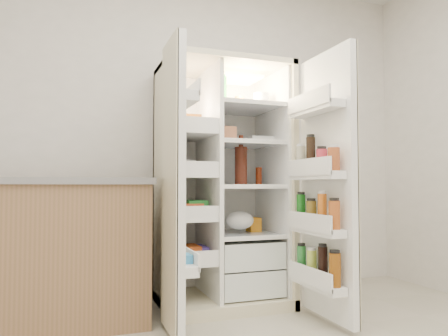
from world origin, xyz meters
name	(u,v)px	position (x,y,z in m)	size (l,w,h in m)	color
wall_back	(190,130)	(0.00, 2.00, 1.35)	(4.00, 0.02, 2.70)	silver
refrigerator	(222,204)	(0.16, 1.65, 0.74)	(0.92, 0.70, 1.80)	beige
freezer_door	(174,185)	(-0.36, 1.05, 0.89)	(0.15, 0.40, 1.72)	white
fridge_door	(325,189)	(0.62, 0.96, 0.87)	(0.17, 0.58, 1.72)	white
kitchen_counter	(45,251)	(-1.08, 1.52, 0.47)	(1.29, 0.69, 0.94)	#8D6546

